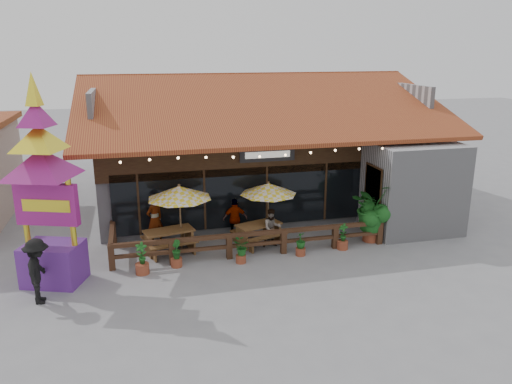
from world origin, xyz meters
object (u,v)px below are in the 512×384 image
object	(u,v)px
tropical_plant	(373,208)
pedestrian	(38,271)
picnic_table_left	(169,237)
umbrella_right	(268,189)
umbrella_left	(179,193)
picnic_table_right	(259,230)
thai_sign_tower	(42,169)

from	to	relation	value
tropical_plant	pedestrian	world-z (taller)	tropical_plant
tropical_plant	picnic_table_left	bearing A→B (deg)	174.31
umbrella_right	picnic_table_left	xyz separation A→B (m)	(-3.83, -0.35, -1.46)
picnic_table_left	pedestrian	size ratio (longest dim) A/B	1.05
picnic_table_left	tropical_plant	size ratio (longest dim) A/B	0.89
umbrella_left	picnic_table_right	distance (m)	3.34
umbrella_left	picnic_table_left	size ratio (longest dim) A/B	1.47
umbrella_left	thai_sign_tower	size ratio (longest dim) A/B	0.43
pedestrian	picnic_table_right	bearing A→B (deg)	-69.68
umbrella_left	thai_sign_tower	xyz separation A→B (m)	(-4.17, -1.76, 1.52)
picnic_table_right	pedestrian	bearing A→B (deg)	-158.46
umbrella_right	pedestrian	world-z (taller)	umbrella_right
pedestrian	tropical_plant	bearing A→B (deg)	-80.69
umbrella_right	picnic_table_right	xyz separation A→B (m)	(-0.48, -0.39, -1.49)
picnic_table_right	tropical_plant	bearing A→B (deg)	-9.59
umbrella_left	umbrella_right	world-z (taller)	umbrella_left
umbrella_right	pedestrian	size ratio (longest dim) A/B	1.19
picnic_table_left	picnic_table_right	xyz separation A→B (m)	(3.35, -0.04, -0.02)
thai_sign_tower	umbrella_left	bearing A→B (deg)	22.85
pedestrian	umbrella_right	bearing A→B (deg)	-68.43
umbrella_right	picnic_table_right	size ratio (longest dim) A/B	1.14
umbrella_right	tropical_plant	world-z (taller)	umbrella_right
tropical_plant	pedestrian	size ratio (longest dim) A/B	1.18
picnic_table_right	thai_sign_tower	size ratio (longest dim) A/B	0.29
picnic_table_right	thai_sign_tower	xyz separation A→B (m)	(-7.07, -1.61, 3.17)
umbrella_right	tropical_plant	xyz separation A→B (m)	(3.82, -1.11, -0.71)
picnic_table_left	picnic_table_right	size ratio (longest dim) A/B	1.00
umbrella_right	thai_sign_tower	world-z (taller)	thai_sign_tower
umbrella_right	tropical_plant	distance (m)	4.04
umbrella_right	tropical_plant	size ratio (longest dim) A/B	1.01
picnic_table_left	tropical_plant	xyz separation A→B (m)	(7.65, -0.76, 0.75)
picnic_table_right	pedestrian	size ratio (longest dim) A/B	1.05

